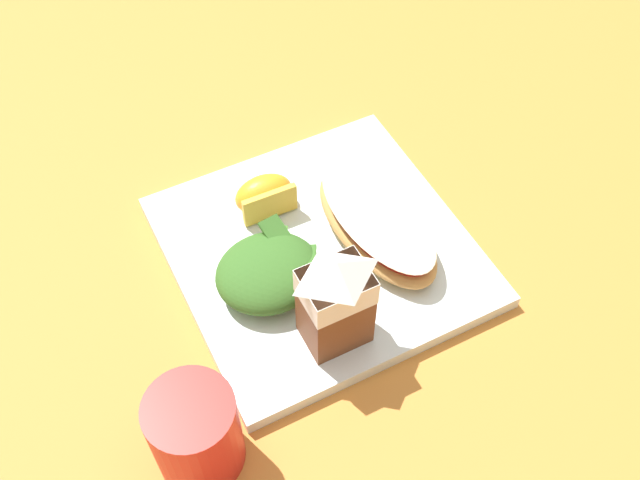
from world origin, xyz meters
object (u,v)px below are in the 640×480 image
Objects in this scene: green_salad_pile at (269,272)px; drinking_red_cup at (196,433)px; white_plate at (320,251)px; orange_wedge_front at (264,195)px; cheesy_pizza_bread at (377,222)px; milk_carton at (336,298)px.

drinking_red_cup reaches higher than green_salad_pile.
orange_wedge_front reaches higher than white_plate.
cheesy_pizza_bread is 0.12m from orange_wedge_front.
orange_wedge_front is (0.03, -0.07, 0.03)m from white_plate.
drinking_red_cup is (0.24, 0.13, 0.01)m from cheesy_pizza_bread.
milk_carton is at bearing 87.90° from orange_wedge_front.
drinking_red_cup is at bearing 16.94° from milk_carton.
cheesy_pizza_bread is at bearing 135.88° from orange_wedge_front.
white_plate is 0.08m from orange_wedge_front.
white_plate is 4.61× the size of orange_wedge_front.
milk_carton is at bearing 42.70° from cheesy_pizza_bread.
milk_carton reaches higher than drinking_red_cup.
milk_carton is at bearing -163.06° from drinking_red_cup.
white_plate is 2.72× the size of green_salad_pile.
white_plate is 2.55× the size of milk_carton.
milk_carton reaches higher than green_salad_pile.
cheesy_pizza_bread is 1.71× the size of green_salad_pile.
orange_wedge_front is at bearing -44.12° from cheesy_pizza_bread.
orange_wedge_front is 0.67× the size of drinking_red_cup.
cheesy_pizza_bread is 0.27m from drinking_red_cup.
drinking_red_cup is (0.12, 0.12, 0.01)m from green_salad_pile.
white_plate is at bearing -11.74° from cheesy_pizza_bread.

